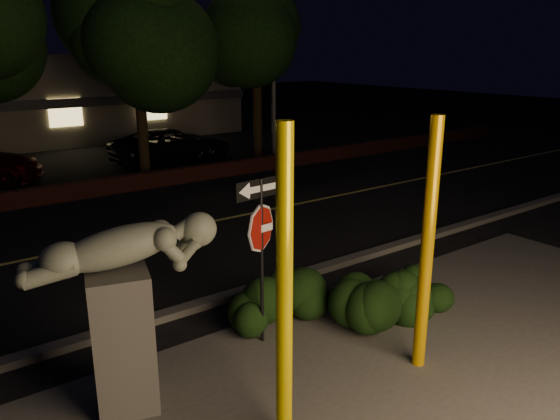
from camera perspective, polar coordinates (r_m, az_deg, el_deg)
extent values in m
plane|color=black|center=(15.95, -18.14, 0.27)|extent=(90.00, 90.00, 0.00)
cube|color=#4C4944|center=(7.26, 13.21, -19.48)|extent=(14.00, 6.00, 0.02)
cube|color=black|center=(13.24, -13.93, -2.62)|extent=(80.00, 8.00, 0.01)
cube|color=#C8BA50|center=(13.24, -13.94, -2.56)|extent=(80.00, 0.12, 0.00)
cube|color=#4C4944|center=(9.80, -4.45, -8.72)|extent=(80.00, 0.25, 0.12)
cube|color=#471C16|center=(17.09, -19.63, 2.05)|extent=(40.00, 0.35, 0.50)
cube|color=black|center=(22.55, -23.93, 4.26)|extent=(40.00, 12.00, 0.01)
cube|color=#333338|center=(25.10, -26.00, 9.75)|extent=(22.00, 0.20, 0.40)
cube|color=#FFD87F|center=(25.63, -21.50, 9.46)|extent=(1.40, 0.08, 1.20)
cube|color=#FFD87F|center=(26.94, -13.19, 10.44)|extent=(1.40, 0.08, 1.20)
cylinder|color=black|center=(19.00, -14.26, 9.24)|extent=(0.36, 0.36, 4.00)
ellipsoid|color=black|center=(18.93, -15.08, 20.35)|extent=(4.80, 4.80, 4.32)
cylinder|color=black|center=(21.80, -2.38, 10.46)|extent=(0.36, 0.36, 3.90)
ellipsoid|color=black|center=(21.72, -2.50, 19.65)|extent=(4.40, 4.40, 3.96)
cylinder|color=#FEDB00|center=(5.71, 0.46, -8.74)|extent=(0.18, 0.18, 3.58)
cylinder|color=#D89A04|center=(7.39, 15.12, -3.86)|extent=(0.17, 0.17, 3.46)
cylinder|color=black|center=(7.88, -1.93, -5.65)|extent=(0.05, 0.05, 2.51)
cube|color=white|center=(7.70, -1.97, -1.93)|extent=(0.38, 0.06, 0.11)
cube|color=black|center=(7.53, -2.01, 2.29)|extent=(0.85, 0.10, 0.27)
cube|color=white|center=(7.53, -2.01, 2.29)|extent=(0.54, 0.07, 0.11)
cube|color=#4C4944|center=(6.91, -16.11, -13.06)|extent=(0.86, 0.86, 1.78)
sphere|color=slate|center=(6.51, -8.48, -2.02)|extent=(0.42, 0.42, 0.42)
ellipsoid|color=black|center=(8.70, -0.47, -9.05)|extent=(1.97, 1.25, 0.95)
ellipsoid|color=black|center=(8.77, 10.40, -8.87)|extent=(1.75, 1.35, 1.02)
ellipsoid|color=black|center=(9.37, 14.07, -7.66)|extent=(1.53, 1.16, 0.95)
cylinder|color=#47474C|center=(21.83, -0.66, 17.32)|extent=(0.18, 0.18, 9.11)
imported|color=black|center=(21.58, -11.22, 6.62)|extent=(4.76, 2.32, 1.30)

